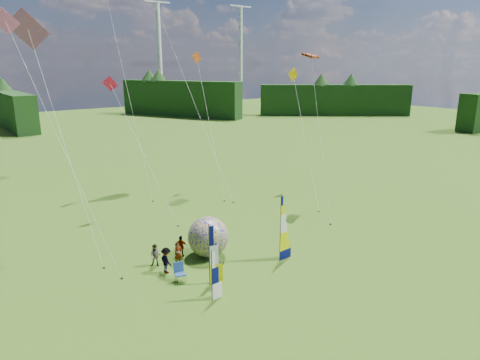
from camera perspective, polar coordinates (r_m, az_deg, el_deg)
ground at (r=27.23m, az=7.02°, el=-12.68°), size 220.00×220.00×0.00m
treeline_ring at (r=25.61m, az=7.30°, el=-4.74°), size 210.00×210.00×8.00m
turbine_left at (r=141.86m, az=0.08°, el=16.14°), size 8.00×1.20×30.00m
turbine_right at (r=134.18m, az=-10.65°, el=15.94°), size 8.00×1.20×30.00m
feather_banner_main at (r=28.23m, az=5.41°, el=-6.56°), size 1.23×0.15×4.49m
side_banner_left at (r=25.44m, az=-4.10°, el=-10.05°), size 1.00×0.44×3.69m
side_banner_far at (r=23.95m, az=-3.76°, el=-12.77°), size 0.88×0.13×2.91m
bol_inflatable at (r=29.23m, az=-4.27°, el=-7.57°), size 3.51×3.51×2.77m
spectator_a at (r=28.52m, az=-8.25°, el=-9.66°), size 0.57×0.38×1.53m
spectator_b at (r=28.49m, az=-11.20°, el=-9.85°), size 0.80×0.75×1.51m
spectator_c at (r=27.53m, az=-9.81°, el=-10.51°), size 0.45×1.10×1.67m
spectator_d at (r=29.51m, az=-7.85°, el=-8.77°), size 0.87×0.90×1.52m
camp_chair at (r=26.47m, az=-8.02°, el=-12.15°), size 0.82×0.82×1.16m
kite_whale at (r=43.66m, az=-6.88°, el=13.06°), size 8.84×17.27×22.26m
kite_rainbow_delta at (r=30.30m, az=-22.53°, el=6.31°), size 9.09×13.36×17.20m
kite_parafoil at (r=36.95m, az=10.73°, el=7.33°), size 9.87×11.84×15.58m
small_kite_red at (r=36.17m, az=-12.81°, el=4.33°), size 5.63×10.08×12.18m
small_kite_orange at (r=42.90m, az=-4.04°, el=7.83°), size 5.20×9.96×14.40m
small_kite_yellow at (r=41.41m, az=8.70°, el=6.34°), size 7.68×11.19×12.85m
small_kite_pink at (r=26.97m, az=-22.32°, el=4.34°), size 7.84×8.96×16.25m
small_kite_green at (r=43.51m, az=-14.71°, el=11.85°), size 3.07×10.93×21.00m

